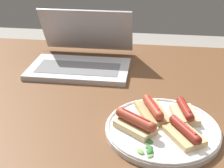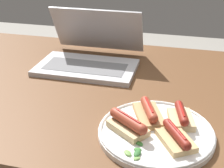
% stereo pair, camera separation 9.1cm
% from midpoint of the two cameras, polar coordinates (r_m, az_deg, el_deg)
% --- Properties ---
extents(desk, '(1.36, 0.85, 0.76)m').
position_cam_midpoint_polar(desk, '(1.06, -4.36, -3.19)').
color(desk, brown).
rests_on(desk, ground_plane).
extents(laptop, '(0.36, 0.30, 0.20)m').
position_cam_midpoint_polar(laptop, '(1.17, -7.84, 4.85)').
color(laptop, '#B7B7BC').
rests_on(laptop, desk).
extents(plate, '(0.29, 0.29, 0.02)m').
position_cam_midpoint_polar(plate, '(0.81, 5.99, -8.24)').
color(plate, white).
rests_on(plate, desk).
extents(sausage_toast_left, '(0.11, 0.12, 0.04)m').
position_cam_midpoint_polar(sausage_toast_left, '(0.76, 9.78, -8.90)').
color(sausage_toast_left, tan).
rests_on(sausage_toast_left, plate).
extents(sausage_toast_middle, '(0.12, 0.11, 0.05)m').
position_cam_midpoint_polar(sausage_toast_middle, '(0.78, 0.94, -7.24)').
color(sausage_toast_middle, '#D6B784').
rests_on(sausage_toast_middle, plate).
extents(sausage_toast_right, '(0.10, 0.13, 0.04)m').
position_cam_midpoint_polar(sausage_toast_right, '(0.84, 4.38, -4.90)').
color(sausage_toast_right, tan).
rests_on(sausage_toast_right, plate).
extents(sausage_toast_extra, '(0.08, 0.11, 0.04)m').
position_cam_midpoint_polar(sausage_toast_extra, '(0.84, 10.13, -5.23)').
color(sausage_toast_extra, '#D6B784').
rests_on(sausage_toast_extra, plate).
extents(salad_pile, '(0.05, 0.07, 0.01)m').
position_cam_midpoint_polar(salad_pile, '(0.73, 2.89, -11.91)').
color(salad_pile, '#2D662D').
rests_on(salad_pile, plate).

